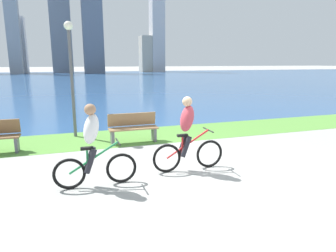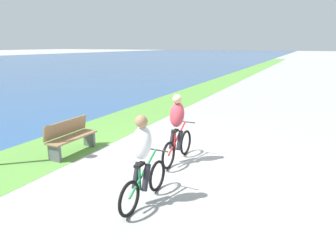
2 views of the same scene
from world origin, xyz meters
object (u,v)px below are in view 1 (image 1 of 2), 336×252
object	(u,v)px
cyclist_trailing	(93,146)
cyclist_lead	(187,135)
lamppost_tall	(71,62)
bench_near_path	(133,128)

from	to	relation	value
cyclist_trailing	cyclist_lead	bearing A→B (deg)	7.20
cyclist_trailing	lamppost_tall	world-z (taller)	lamppost_tall
bench_near_path	cyclist_lead	bearing A→B (deg)	-76.69
cyclist_trailing	lamppost_tall	distance (m)	4.68
cyclist_trailing	lamppost_tall	bearing A→B (deg)	93.19
cyclist_lead	lamppost_tall	distance (m)	5.01
bench_near_path	cyclist_trailing	bearing A→B (deg)	-115.09
cyclist_trailing	bench_near_path	bearing A→B (deg)	64.91
cyclist_trailing	bench_near_path	distance (m)	3.42
cyclist_trailing	lamppost_tall	size ratio (longest dim) A/B	0.45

